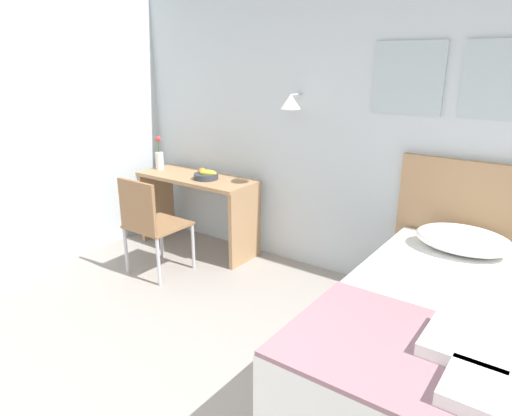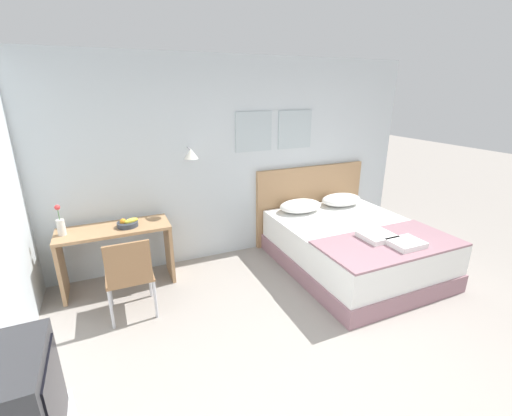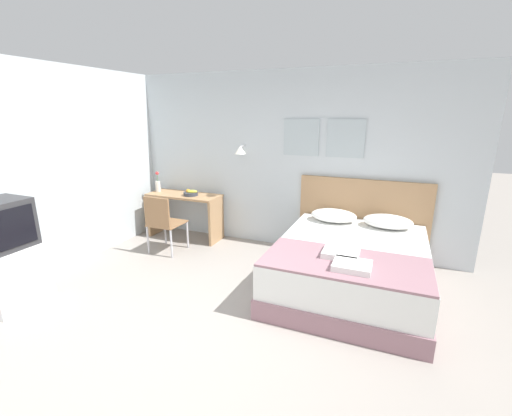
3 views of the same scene
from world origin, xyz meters
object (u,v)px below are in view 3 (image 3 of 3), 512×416
(folded_towel_mid_bed, at_px, (352,266))
(throw_blanket, at_px, (345,262))
(pillow_left, at_px, (334,215))
(television, at_px, (1,224))
(desk, at_px, (185,207))
(folded_towel_near_foot, at_px, (341,252))
(headboard, at_px, (362,219))
(fruit_bowl, at_px, (191,193))
(bed, at_px, (350,267))
(pillow_right, at_px, (388,221))
(desk_chair, at_px, (162,220))
(tv_stand, at_px, (12,275))
(flower_vase, at_px, (158,185))

(folded_towel_mid_bed, bearing_deg, throw_blanket, 121.89)
(pillow_left, height_order, television, television)
(desk, bearing_deg, folded_towel_near_foot, -24.06)
(headboard, relative_size, television, 3.46)
(folded_towel_mid_bed, height_order, television, television)
(folded_towel_near_foot, xyz_separation_m, fruit_bowl, (-2.60, 1.20, 0.14))
(bed, bearing_deg, pillow_left, 114.93)
(pillow_right, height_order, desk, pillow_right)
(pillow_right, relative_size, throw_blanket, 0.38)
(desk, xyz_separation_m, television, (-0.57, -2.49, 0.40))
(desk_chair, bearing_deg, bed, -1.55)
(headboard, relative_size, desk, 1.47)
(headboard, height_order, throw_blanket, headboard)
(pillow_left, xyz_separation_m, desk, (-2.46, 0.02, -0.15))
(desk, distance_m, television, 2.59)
(folded_towel_mid_bed, relative_size, desk, 0.29)
(bed, distance_m, throw_blanket, 0.67)
(desk, xyz_separation_m, desk_chair, (0.09, -0.71, -0.01))
(throw_blanket, height_order, desk_chair, desk_chair)
(headboard, distance_m, desk, 2.82)
(desk_chair, bearing_deg, fruit_bowl, 84.08)
(bed, height_order, pillow_right, pillow_right)
(fruit_bowl, bearing_deg, folded_towel_mid_bed, -28.37)
(folded_towel_near_foot, distance_m, desk_chair, 2.72)
(bed, bearing_deg, desk_chair, 178.45)
(pillow_right, distance_m, folded_towel_mid_bed, 1.51)
(headboard, height_order, television, television)
(bed, xyz_separation_m, pillow_right, (0.35, 0.76, 0.38))
(pillow_right, xyz_separation_m, tv_stand, (-3.73, -2.47, -0.34))
(folded_towel_mid_bed, xyz_separation_m, television, (-3.47, -0.98, 0.28))
(bed, xyz_separation_m, television, (-3.38, -1.71, 0.63))
(folded_towel_near_foot, relative_size, television, 0.69)
(pillow_right, bearing_deg, folded_towel_mid_bed, -100.00)
(fruit_bowl, bearing_deg, headboard, 6.50)
(folded_towel_mid_bed, distance_m, flower_vase, 3.74)
(desk, bearing_deg, television, -102.82)
(desk, relative_size, tv_stand, 1.84)
(desk_chair, relative_size, tv_stand, 1.33)
(headboard, relative_size, flower_vase, 5.22)
(bed, xyz_separation_m, desk, (-2.81, 0.78, 0.23))
(pillow_left, bearing_deg, throw_blanket, -75.38)
(folded_towel_near_foot, relative_size, folded_towel_mid_bed, 1.01)
(fruit_bowl, relative_size, television, 0.47)
(tv_stand, bearing_deg, flower_vase, 88.66)
(flower_vase, bearing_deg, pillow_right, -0.35)
(television, bearing_deg, throw_blanket, 18.36)
(bed, bearing_deg, headboard, 90.00)
(headboard, height_order, folded_towel_near_foot, headboard)
(pillow_left, xyz_separation_m, television, (-3.03, -2.47, 0.25))
(folded_towel_mid_bed, height_order, tv_stand, folded_towel_mid_bed)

